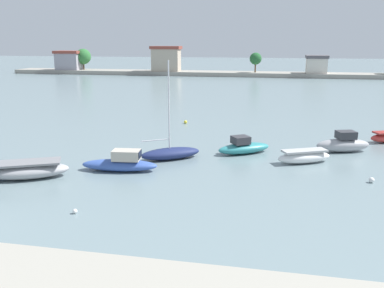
{
  "coord_description": "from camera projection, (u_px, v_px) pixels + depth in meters",
  "views": [
    {
      "loc": [
        15.15,
        -13.8,
        8.54
      ],
      "look_at": [
        9.1,
        16.36,
        0.85
      ],
      "focal_mm": 38.93,
      "sensor_mm": 36.0,
      "label": 1
    }
  ],
  "objects": [
    {
      "name": "moored_boat_2",
      "position": [
        28.0,
        170.0,
        26.37
      ],
      "size": [
        5.38,
        3.85,
        1.09
      ],
      "rotation": [
        0.0,
        0.0,
        0.44
      ],
      "color": "#9E9EA3",
      "rests_on": "ground"
    },
    {
      "name": "moored_boat_5",
      "position": [
        244.0,
        147.0,
        32.18
      ],
      "size": [
        4.44,
        3.6,
        1.38
      ],
      "rotation": [
        0.0,
        0.0,
        0.58
      ],
      "color": "teal",
      "rests_on": "ground"
    },
    {
      "name": "distant_shoreline",
      "position": [
        212.0,
        67.0,
        102.67
      ],
      "size": [
        105.29,
        7.29,
        7.46
      ],
      "color": "gray",
      "rests_on": "ground"
    },
    {
      "name": "mooring_buoy_4",
      "position": [
        186.0,
        122.0,
        43.77
      ],
      "size": [
        0.35,
        0.35,
        0.35
      ],
      "primitive_type": "sphere",
      "color": "yellow",
      "rests_on": "ground"
    },
    {
      "name": "moored_boat_4",
      "position": [
        170.0,
        153.0,
        30.69
      ],
      "size": [
        4.65,
        3.75,
        7.2
      ],
      "rotation": [
        0.0,
        0.0,
        0.57
      ],
      "color": "navy",
      "rests_on": "ground"
    },
    {
      "name": "moored_boat_7",
      "position": [
        343.0,
        144.0,
        32.63
      ],
      "size": [
        4.51,
        2.61,
        1.66
      ],
      "rotation": [
        0.0,
        0.0,
        0.31
      ],
      "color": "#9E9EA3",
      "rests_on": "ground"
    },
    {
      "name": "moored_boat_6",
      "position": [
        304.0,
        157.0,
        29.68
      ],
      "size": [
        4.15,
        2.8,
        0.97
      ],
      "rotation": [
        0.0,
        0.0,
        0.44
      ],
      "color": "white",
      "rests_on": "ground"
    },
    {
      "name": "mooring_buoy_0",
      "position": [
        372.0,
        180.0,
        25.63
      ],
      "size": [
        0.34,
        0.34,
        0.34
      ],
      "primitive_type": "sphere",
      "color": "white",
      "rests_on": "ground"
    },
    {
      "name": "mooring_buoy_3",
      "position": [
        75.0,
        211.0,
        21.07
      ],
      "size": [
        0.24,
        0.24,
        0.24
      ],
      "primitive_type": "sphere",
      "color": "white",
      "rests_on": "ground"
    },
    {
      "name": "moored_boat_3",
      "position": [
        121.0,
        163.0,
        27.91
      ],
      "size": [
        5.25,
        1.99,
        1.44
      ],
      "rotation": [
        0.0,
        0.0,
        0.11
      ],
      "color": "#3856A8",
      "rests_on": "ground"
    }
  ]
}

